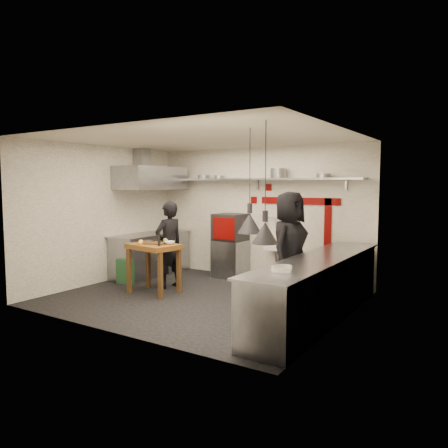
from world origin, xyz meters
The scene contains 47 objects.
floor centered at (0.00, 0.00, 0.00)m, with size 5.00×5.00×0.00m, color black.
ceiling centered at (0.00, 0.00, 2.80)m, with size 5.00×5.00×0.00m, color beige.
wall_back centered at (0.00, 2.10, 1.40)m, with size 5.00×0.04×2.80m, color white.
wall_front centered at (0.00, -2.10, 1.40)m, with size 5.00×0.04×2.80m, color white.
wall_left centered at (-2.50, 0.00, 1.40)m, with size 0.04×4.20×2.80m, color white.
wall_right centered at (2.50, 0.00, 1.40)m, with size 0.04×4.20×2.80m, color white.
red_band_horiz centered at (0.95, 2.08, 1.68)m, with size 1.70×0.02×0.14m, color #5E0403.
red_band_vert centered at (1.55, 2.08, 1.20)m, with size 0.14×0.02×1.10m, color #5E0403.
red_tile_a centered at (0.25, 2.08, 1.95)m, with size 0.14×0.02×0.14m, color #5E0403.
red_tile_b centered at (-0.10, 2.08, 1.68)m, with size 0.14×0.02×0.14m, color #5E0403.
back_shelf centered at (0.00, 1.92, 2.12)m, with size 4.60×0.34×0.04m, color slate.
shelf_bracket_left centered at (-1.90, 2.07, 2.02)m, with size 0.04×0.06×0.24m, color slate.
shelf_bracket_mid centered at (0.00, 2.07, 2.02)m, with size 0.04×0.06×0.24m, color slate.
shelf_bracket_right centered at (1.90, 2.07, 2.02)m, with size 0.04×0.06×0.24m, color slate.
pan_far_left centered at (-1.30, 1.92, 2.19)m, with size 0.25×0.25×0.09m, color slate.
pan_mid_left centered at (-0.89, 1.92, 2.18)m, with size 0.22×0.22×0.07m, color slate.
stock_pot centered at (0.55, 1.92, 2.24)m, with size 0.32×0.32×0.20m, color slate.
pan_right centered at (1.50, 1.92, 2.18)m, with size 0.26×0.26×0.08m, color slate.
oven_stand centered at (-0.51, 1.81, 0.40)m, with size 0.65×0.59×0.80m, color slate.
combi_oven centered at (-0.53, 1.82, 1.09)m, with size 0.63×0.59×0.58m, color black.
oven_door centered at (-0.49, 1.49, 1.09)m, with size 0.53×0.03×0.46m, color #5E0403.
oven_glass centered at (-0.48, 1.51, 1.09)m, with size 0.34×0.01×0.34m, color black.
hand_sink centered at (0.55, 1.92, 0.78)m, with size 0.46×0.34×0.22m, color silver.
sink_tap centered at (0.55, 1.92, 0.96)m, with size 0.03×0.03×0.14m, color slate.
sink_drain centered at (0.55, 1.88, 0.34)m, with size 0.06×0.06×0.66m, color slate.
utensil_rail centered at (0.55, 2.06, 1.32)m, with size 0.02×0.02×0.90m, color slate.
counter_right centered at (2.15, 0.00, 0.45)m, with size 0.70×3.80×0.90m, color slate.
counter_right_top centered at (2.15, 0.00, 0.92)m, with size 0.76×3.90×0.03m, color slate.
plate_stack centered at (2.12, -1.24, 0.96)m, with size 0.24×0.24×0.07m, color silver.
small_bowl_right centered at (2.10, -1.10, 0.96)m, with size 0.19×0.19×0.05m, color silver.
counter_left centered at (-2.15, 1.05, 0.45)m, with size 0.70×1.90×0.90m, color slate.
counter_left_top centered at (-2.15, 1.05, 0.92)m, with size 0.76×2.00×0.03m, color slate.
extractor_hood centered at (-2.10, 1.05, 2.15)m, with size 0.78×1.60×0.50m, color slate.
hood_duct centered at (-2.35, 1.05, 2.55)m, with size 0.28×0.28×0.50m, color slate.
green_bin centered at (-2.02, 0.23, 0.25)m, with size 0.38×0.38×0.50m, color #245630.
prep_table centered at (-0.97, -0.16, 0.46)m, with size 0.92×0.64×0.92m, color brown, non-canonical shape.
cutting_board centered at (-0.94, -0.13, 0.93)m, with size 0.37×0.26×0.03m, color #503419.
pepper_mill centered at (-0.70, -0.31, 1.02)m, with size 0.05×0.05×0.20m, color black.
lemon_a centered at (-1.18, -0.26, 0.96)m, with size 0.08×0.08×0.08m, color gold.
lemon_b centered at (-1.10, -0.37, 0.96)m, with size 0.07×0.07×0.07m, color gold.
veg_ball centered at (-0.85, 0.03, 0.97)m, with size 0.09×0.09×0.09m, color olive.
steel_tray centered at (-1.24, 0.02, 0.94)m, with size 0.19×0.13×0.03m, color slate.
bowl centered at (-0.69, -0.03, 0.95)m, with size 0.19×0.19×0.06m, color silver.
heat_lamp_near centered at (1.41, -0.79, 2.06)m, with size 0.34×0.34×1.47m, color black, non-canonical shape.
heat_lamp_far centered at (1.93, -1.31, 2.04)m, with size 0.33×0.33×1.52m, color black, non-canonical shape.
chef_left centered at (-1.02, 0.34, 0.84)m, with size 0.61×0.40×1.68m, color black.
chef_right centered at (1.40, 0.60, 0.95)m, with size 0.93×0.60×1.90m, color black.
Camera 1 is at (4.43, -6.15, 2.02)m, focal length 35.00 mm.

